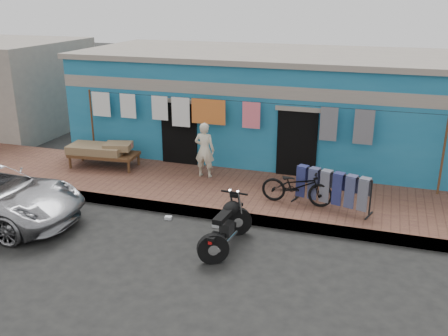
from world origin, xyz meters
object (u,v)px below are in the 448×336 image
at_px(seated_person, 205,150).
at_px(jeans_rack, 332,189).
at_px(bicycle, 297,182).
at_px(charpoy, 104,155).
at_px(motorcycle, 226,224).

relative_size(seated_person, jeans_rack, 0.78).
bearing_deg(bicycle, jeans_rack, -87.35).
distance_m(seated_person, jeans_rack, 3.77).
relative_size(seated_person, bicycle, 0.90).
relative_size(seated_person, charpoy, 0.72).
distance_m(seated_person, charpoy, 3.13).
bearing_deg(seated_person, charpoy, 2.05).
xyz_separation_m(seated_person, jeans_rack, (3.60, -1.07, -0.30)).
relative_size(bicycle, jeans_rack, 0.87).
bearing_deg(seated_person, jeans_rack, 163.16).
xyz_separation_m(seated_person, bicycle, (2.77, -1.10, -0.22)).
height_order(bicycle, charpoy, bicycle).
height_order(motorcycle, jeans_rack, jeans_rack).
bearing_deg(jeans_rack, motorcycle, -130.19).
bearing_deg(charpoy, motorcycle, -33.80).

